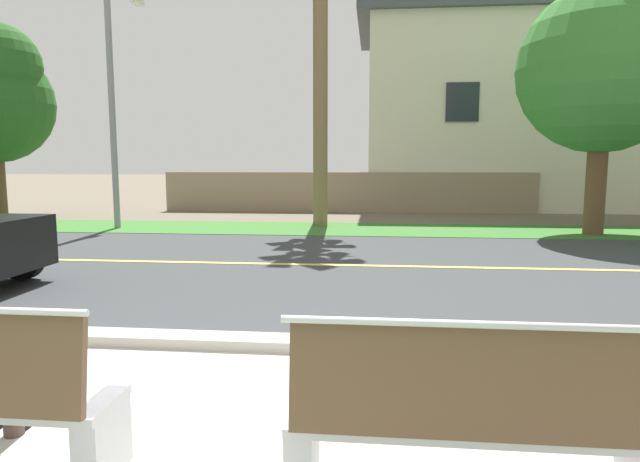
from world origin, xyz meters
name	(u,v)px	position (x,y,z in m)	size (l,w,h in m)	color
ground_plane	(327,251)	(0.00, 8.00, 0.00)	(140.00, 140.00, 0.00)	#665B4C
curb_edge	(275,343)	(0.00, 2.35, 0.06)	(44.00, 0.30, 0.11)	#ADA89E
street_asphalt	(320,265)	(0.00, 6.50, 0.00)	(52.00, 8.00, 0.01)	#383A3D
road_centre_line	(320,265)	(0.00, 6.50, 0.01)	(48.00, 0.14, 0.01)	#E0CC4C
far_verge_grass	(339,229)	(0.00, 11.54, 0.01)	(48.00, 2.80, 0.02)	#38702D
bench_right	(474,422)	(1.40, 0.15, 0.46)	(1.84, 0.48, 1.01)	silver
streetlamp	(115,84)	(-5.85, 11.35, 3.76)	(0.24, 2.10, 6.54)	gray
shade_tree_left	(611,55)	(6.28, 10.98, 4.17)	(3.89, 3.89, 6.43)	brown
garden_wall	(346,192)	(-0.07, 16.55, 0.70)	(13.00, 0.36, 1.40)	gray
house_across_street	(516,110)	(6.39, 19.75, 3.76)	(12.31, 6.91, 7.44)	beige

